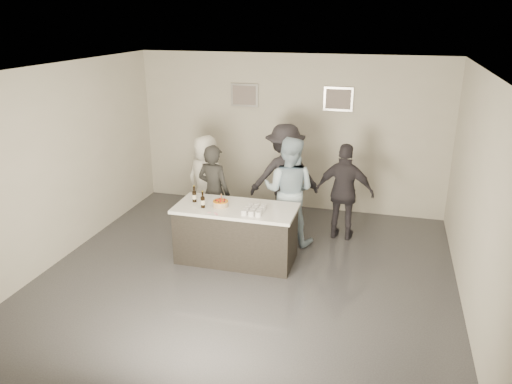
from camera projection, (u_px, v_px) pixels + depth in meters
floor at (247, 275)px, 7.43m from camera, size 6.00×6.00×0.00m
ceiling at (246, 70)px, 6.42m from camera, size 6.00×6.00×0.00m
wall_back at (290, 133)px, 9.65m from camera, size 6.00×0.04×3.00m
wall_front at (147, 288)px, 4.20m from camera, size 6.00×0.04×3.00m
wall_left at (60, 164)px, 7.67m from camera, size 0.04×6.00×3.00m
wall_right at (478, 200)px, 6.19m from camera, size 0.04×6.00×3.00m
picture_left at (245, 95)px, 9.61m from camera, size 0.54×0.04×0.44m
picture_right at (338, 99)px, 9.17m from camera, size 0.54×0.04×0.44m
bar_counter at (236, 234)px, 7.76m from camera, size 1.86×0.86×0.90m
cake at (221, 204)px, 7.61m from camera, size 0.24×0.24×0.08m
beer_bottle_a at (194, 194)px, 7.77m from camera, size 0.07×0.07×0.26m
beer_bottle_b at (203, 199)px, 7.54m from camera, size 0.07×0.07×0.26m
tumbler_cluster at (254, 210)px, 7.40m from camera, size 0.30×0.40×0.08m
candles at (214, 214)px, 7.34m from camera, size 0.24×0.08×0.01m
person_main_black at (214, 192)px, 8.43m from camera, size 0.68×0.53×1.66m
person_main_blue at (289, 191)px, 8.26m from camera, size 0.94×0.76×1.83m
person_guest_left at (206, 180)px, 9.10m from camera, size 0.90×0.69×1.64m
person_guest_right at (345, 192)px, 8.42m from camera, size 1.01×0.49×1.67m
person_guest_back at (285, 176)px, 8.89m from camera, size 1.39×1.08×1.89m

